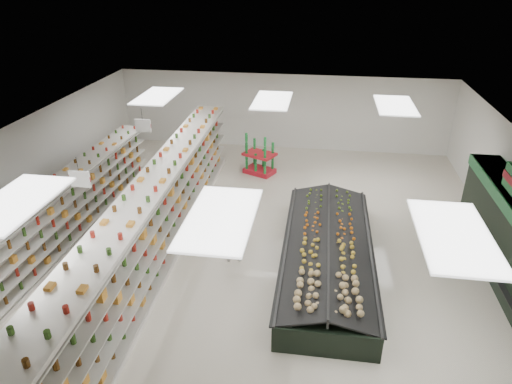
% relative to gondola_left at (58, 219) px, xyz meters
% --- Properties ---
extents(floor, '(16.00, 16.00, 0.00)m').
position_rel_gondola_left_xyz_m(floor, '(5.43, 0.78, -0.85)').
color(floor, beige).
rests_on(floor, ground).
extents(ceiling, '(14.00, 16.00, 0.02)m').
position_rel_gondola_left_xyz_m(ceiling, '(5.43, 0.78, 2.35)').
color(ceiling, white).
rests_on(ceiling, wall_back).
extents(wall_back, '(14.00, 0.02, 3.20)m').
position_rel_gondola_left_xyz_m(wall_back, '(5.43, 8.78, 0.75)').
color(wall_back, white).
rests_on(wall_back, floor).
extents(wall_left, '(0.02, 16.00, 3.20)m').
position_rel_gondola_left_xyz_m(wall_left, '(-1.57, 0.78, 0.75)').
color(wall_left, white).
rests_on(wall_left, floor).
extents(aisle_sign_near, '(0.52, 0.06, 0.75)m').
position_rel_gondola_left_xyz_m(aisle_sign_near, '(1.63, -1.22, 1.90)').
color(aisle_sign_near, white).
rests_on(aisle_sign_near, ceiling).
extents(aisle_sign_far, '(0.52, 0.06, 0.75)m').
position_rel_gondola_left_xyz_m(aisle_sign_far, '(1.63, 2.78, 1.90)').
color(aisle_sign_far, white).
rests_on(aisle_sign_far, ceiling).
extents(gondola_left, '(1.09, 10.69, 1.85)m').
position_rel_gondola_left_xyz_m(gondola_left, '(0.00, 0.00, 0.00)').
color(gondola_left, white).
rests_on(gondola_left, floor).
extents(gondola_center, '(1.27, 13.37, 2.31)m').
position_rel_gondola_left_xyz_m(gondola_center, '(2.94, 0.07, 0.21)').
color(gondola_center, white).
rests_on(gondola_center, floor).
extents(produce_island, '(2.36, 6.48, 0.97)m').
position_rel_gondola_left_xyz_m(produce_island, '(7.48, 0.08, -0.41)').
color(produce_island, black).
rests_on(produce_island, floor).
extents(soda_endcap, '(1.37, 1.19, 1.47)m').
position_rel_gondola_left_xyz_m(soda_endcap, '(4.86, 5.85, -0.14)').
color(soda_endcap, red).
rests_on(soda_endcap, floor).
extents(shopper_main, '(0.67, 0.53, 1.63)m').
position_rel_gondola_left_xyz_m(shopper_main, '(4.97, -0.03, -0.03)').
color(shopper_main, silver).
rests_on(shopper_main, floor).
extents(shopper_background, '(0.66, 0.90, 1.68)m').
position_rel_gondola_left_xyz_m(shopper_background, '(2.46, 3.14, -0.01)').
color(shopper_background, tan).
rests_on(shopper_background, floor).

